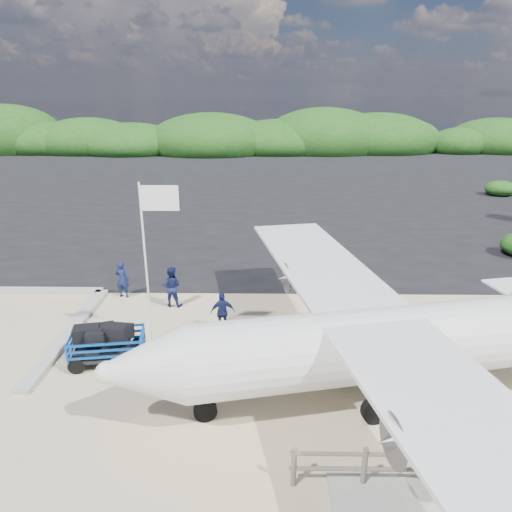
{
  "coord_description": "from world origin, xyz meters",
  "views": [
    {
      "loc": [
        2.3,
        -12.65,
        8.01
      ],
      "look_at": [
        2.05,
        4.97,
        1.71
      ],
      "focal_mm": 32.0,
      "sensor_mm": 36.0,
      "label": 1
    }
  ],
  "objects_px": {
    "baggage_cart": "(110,362)",
    "flagpole": "(154,353)",
    "crew_b": "(172,287)",
    "crew_c": "(223,312)",
    "signboard": "(338,349)",
    "aircraft_large": "(394,198)",
    "crew_a": "(122,279)",
    "aircraft_small": "(180,174)"
  },
  "relations": [
    {
      "from": "flagpole",
      "to": "crew_a",
      "type": "relative_size",
      "value": 3.57
    },
    {
      "from": "aircraft_small",
      "to": "signboard",
      "type": "bearing_deg",
      "value": 64.28
    },
    {
      "from": "crew_b",
      "to": "aircraft_small",
      "type": "xyz_separation_m",
      "value": [
        -5.12,
        31.35,
        -0.82
      ]
    },
    {
      "from": "crew_c",
      "to": "aircraft_small",
      "type": "xyz_separation_m",
      "value": [
        -7.31,
        33.38,
        -0.75
      ]
    },
    {
      "from": "signboard",
      "to": "flagpole",
      "type": "bearing_deg",
      "value": 164.15
    },
    {
      "from": "aircraft_large",
      "to": "crew_a",
      "type": "bearing_deg",
      "value": 38.05
    },
    {
      "from": "crew_b",
      "to": "crew_c",
      "type": "height_order",
      "value": "crew_b"
    },
    {
      "from": "crew_a",
      "to": "crew_b",
      "type": "height_order",
      "value": "crew_b"
    },
    {
      "from": "crew_b",
      "to": "aircraft_large",
      "type": "height_order",
      "value": "aircraft_large"
    },
    {
      "from": "crew_a",
      "to": "crew_c",
      "type": "bearing_deg",
      "value": 157.19
    },
    {
      "from": "flagpole",
      "to": "signboard",
      "type": "xyz_separation_m",
      "value": [
        6.09,
        0.33,
        0.0
      ]
    },
    {
      "from": "baggage_cart",
      "to": "crew_b",
      "type": "relative_size",
      "value": 1.45
    },
    {
      "from": "flagpole",
      "to": "crew_c",
      "type": "distance_m",
      "value": 2.74
    },
    {
      "from": "baggage_cart",
      "to": "crew_a",
      "type": "distance_m",
      "value": 5.07
    },
    {
      "from": "baggage_cart",
      "to": "crew_c",
      "type": "height_order",
      "value": "crew_c"
    },
    {
      "from": "flagpole",
      "to": "crew_b",
      "type": "bearing_deg",
      "value": 90.46
    },
    {
      "from": "signboard",
      "to": "crew_c",
      "type": "height_order",
      "value": "crew_c"
    },
    {
      "from": "crew_a",
      "to": "aircraft_large",
      "type": "bearing_deg",
      "value": -120.23
    },
    {
      "from": "crew_a",
      "to": "flagpole",
      "type": "bearing_deg",
      "value": 127.19
    },
    {
      "from": "crew_a",
      "to": "crew_c",
      "type": "relative_size",
      "value": 1.06
    },
    {
      "from": "baggage_cart",
      "to": "aircraft_large",
      "type": "distance_m",
      "value": 28.73
    },
    {
      "from": "crew_c",
      "to": "aircraft_small",
      "type": "relative_size",
      "value": 0.19
    },
    {
      "from": "crew_a",
      "to": "aircraft_large",
      "type": "height_order",
      "value": "aircraft_large"
    },
    {
      "from": "signboard",
      "to": "aircraft_small",
      "type": "bearing_deg",
      "value": 89.11
    },
    {
      "from": "aircraft_small",
      "to": "crew_a",
      "type": "bearing_deg",
      "value": 51.75
    },
    {
      "from": "signboard",
      "to": "crew_b",
      "type": "bearing_deg",
      "value": 133.36
    },
    {
      "from": "signboard",
      "to": "baggage_cart",
      "type": "bearing_deg",
      "value": 167.98
    },
    {
      "from": "crew_b",
      "to": "crew_c",
      "type": "distance_m",
      "value": 2.99
    },
    {
      "from": "baggage_cart",
      "to": "flagpole",
      "type": "xyz_separation_m",
      "value": [
        1.27,
        0.56,
        0.0
      ]
    },
    {
      "from": "flagpole",
      "to": "aircraft_large",
      "type": "distance_m",
      "value": 27.58
    },
    {
      "from": "crew_c",
      "to": "aircraft_large",
      "type": "distance_m",
      "value": 25.21
    },
    {
      "from": "crew_b",
      "to": "aircraft_large",
      "type": "bearing_deg",
      "value": -117.4
    },
    {
      "from": "signboard",
      "to": "crew_a",
      "type": "height_order",
      "value": "crew_a"
    },
    {
      "from": "signboard",
      "to": "aircraft_large",
      "type": "height_order",
      "value": "aircraft_large"
    },
    {
      "from": "flagpole",
      "to": "crew_b",
      "type": "distance_m",
      "value": 3.64
    },
    {
      "from": "crew_c",
      "to": "aircraft_large",
      "type": "xyz_separation_m",
      "value": [
        12.05,
        22.13,
        -0.75
      ]
    },
    {
      "from": "aircraft_large",
      "to": "aircraft_small",
      "type": "bearing_deg",
      "value": -41.72
    },
    {
      "from": "crew_b",
      "to": "baggage_cart",
      "type": "bearing_deg",
      "value": 81.16
    },
    {
      "from": "flagpole",
      "to": "signboard",
      "type": "height_order",
      "value": "flagpole"
    },
    {
      "from": "signboard",
      "to": "crew_b",
      "type": "xyz_separation_m",
      "value": [
        -6.12,
        3.22,
        0.82
      ]
    },
    {
      "from": "crew_b",
      "to": "aircraft_large",
      "type": "relative_size",
      "value": 0.09
    },
    {
      "from": "flagpole",
      "to": "crew_b",
      "type": "relative_size",
      "value": 3.41
    }
  ]
}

